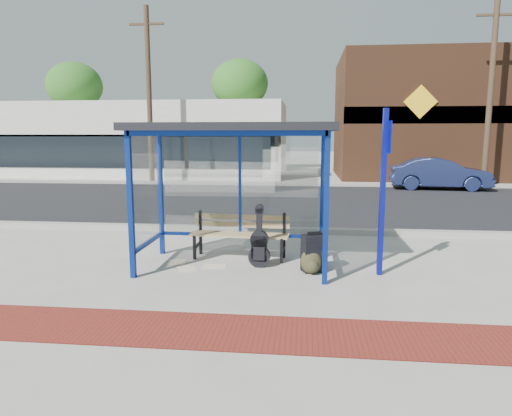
# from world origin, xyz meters

# --- Properties ---
(ground) EXTENTS (120.00, 120.00, 0.00)m
(ground) POSITION_xyz_m (0.00, 0.00, 0.00)
(ground) COLOR #B2ADA0
(ground) RESTS_ON ground
(brick_paver_strip) EXTENTS (60.00, 1.00, 0.01)m
(brick_paver_strip) POSITION_xyz_m (0.00, -2.60, 0.01)
(brick_paver_strip) COLOR maroon
(brick_paver_strip) RESTS_ON ground
(curb_near) EXTENTS (60.00, 0.25, 0.12)m
(curb_near) POSITION_xyz_m (0.00, 2.90, 0.06)
(curb_near) COLOR gray
(curb_near) RESTS_ON ground
(street_asphalt) EXTENTS (60.00, 10.00, 0.00)m
(street_asphalt) POSITION_xyz_m (0.00, 8.00, 0.00)
(street_asphalt) COLOR black
(street_asphalt) RESTS_ON ground
(curb_far) EXTENTS (60.00, 0.25, 0.12)m
(curb_far) POSITION_xyz_m (0.00, 13.10, 0.06)
(curb_far) COLOR gray
(curb_far) RESTS_ON ground
(far_sidewalk) EXTENTS (60.00, 4.00, 0.01)m
(far_sidewalk) POSITION_xyz_m (0.00, 15.00, 0.00)
(far_sidewalk) COLOR #B2ADA0
(far_sidewalk) RESTS_ON ground
(bus_shelter) EXTENTS (3.30, 1.80, 2.42)m
(bus_shelter) POSITION_xyz_m (0.00, 0.07, 2.07)
(bus_shelter) COLOR navy
(bus_shelter) RESTS_ON ground
(storefront_white) EXTENTS (18.00, 6.04, 4.00)m
(storefront_white) POSITION_xyz_m (-9.00, 17.99, 2.00)
(storefront_white) COLOR silver
(storefront_white) RESTS_ON ground
(storefront_brown) EXTENTS (10.00, 7.08, 6.40)m
(storefront_brown) POSITION_xyz_m (8.00, 18.49, 3.20)
(storefront_brown) COLOR #59331E
(storefront_brown) RESTS_ON ground
(tree_left) EXTENTS (3.60, 3.60, 7.03)m
(tree_left) POSITION_xyz_m (-14.00, 22.00, 5.45)
(tree_left) COLOR #4C3826
(tree_left) RESTS_ON ground
(tree_mid) EXTENTS (3.60, 3.60, 7.03)m
(tree_mid) POSITION_xyz_m (-3.00, 22.00, 5.45)
(tree_mid) COLOR #4C3826
(tree_mid) RESTS_ON ground
(tree_right) EXTENTS (3.60, 3.60, 7.03)m
(tree_right) POSITION_xyz_m (12.50, 22.00, 5.45)
(tree_right) COLOR #4C3826
(tree_right) RESTS_ON ground
(utility_pole_west) EXTENTS (1.60, 0.24, 8.00)m
(utility_pole_west) POSITION_xyz_m (-6.00, 13.40, 4.11)
(utility_pole_west) COLOR #4C3826
(utility_pole_west) RESTS_ON ground
(utility_pole_east) EXTENTS (1.60, 0.24, 8.00)m
(utility_pole_east) POSITION_xyz_m (9.00, 13.40, 4.11)
(utility_pole_east) COLOR #4C3826
(utility_pole_east) RESTS_ON ground
(bench) EXTENTS (1.81, 0.55, 0.84)m
(bench) POSITION_xyz_m (0.02, 0.61, 0.48)
(bench) COLOR black
(bench) RESTS_ON ground
(guitar_bag) EXTENTS (0.38, 0.11, 1.03)m
(guitar_bag) POSITION_xyz_m (0.43, 0.04, 0.38)
(guitar_bag) COLOR black
(guitar_bag) RESTS_ON ground
(suitcase) EXTENTS (0.45, 0.37, 0.68)m
(suitcase) POSITION_xyz_m (1.35, -0.12, 0.31)
(suitcase) COLOR black
(suitcase) RESTS_ON ground
(backpack) EXTENTS (0.39, 0.36, 0.41)m
(backpack) POSITION_xyz_m (1.30, -0.25, 0.19)
(backpack) COLOR #2F2C1A
(backpack) RESTS_ON ground
(sign_post) EXTENTS (0.12, 0.33, 2.64)m
(sign_post) POSITION_xyz_m (2.41, -0.18, 1.49)
(sign_post) COLOR #0D1292
(sign_post) RESTS_ON ground
(newspaper_a) EXTENTS (0.36, 0.43, 0.01)m
(newspaper_a) POSITION_xyz_m (-1.06, 0.19, 0.00)
(newspaper_a) COLOR white
(newspaper_a) RESTS_ON ground
(newspaper_b) EXTENTS (0.43, 0.36, 0.01)m
(newspaper_b) POSITION_xyz_m (-0.33, -0.02, 0.00)
(newspaper_b) COLOR white
(newspaper_b) RESTS_ON ground
(newspaper_c) EXTENTS (0.42, 0.46, 0.01)m
(newspaper_c) POSITION_xyz_m (-0.78, -0.21, 0.00)
(newspaper_c) COLOR white
(newspaper_c) RESTS_ON ground
(parked_car) EXTENTS (4.11, 1.75, 1.32)m
(parked_car) POSITION_xyz_m (6.81, 12.29, 0.66)
(parked_car) COLOR #1C254F
(parked_car) RESTS_ON ground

